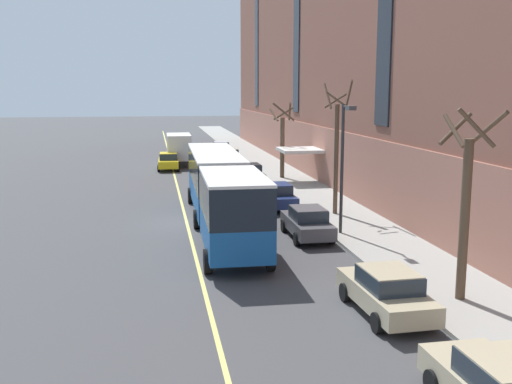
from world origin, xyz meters
The scene contains 17 objects.
ground_plane centered at (0.00, 0.00, 0.00)m, with size 260.00×260.00×0.00m, color #424244.
sidewalk centered at (8.79, 3.00, 0.07)m, with size 4.23×160.00×0.15m, color #9E9B93.
city_bus centered at (1.55, -1.54, 2.14)m, with size 3.11×18.18×3.71m.
parked_car_black_0 centered at (5.44, 13.04, 0.78)m, with size 1.97×4.58×1.56m.
parked_car_champagne_1 centered at (5.46, -14.60, 0.78)m, with size 2.08×4.55×1.56m.
parked_car_silver_2 centered at (5.45, 32.99, 0.78)m, with size 1.96×4.39×1.56m.
parked_car_champagne_3 centered at (5.39, 25.24, 0.78)m, with size 2.16×4.58×1.56m.
parked_car_darkgray_5 centered at (5.50, -4.34, 0.78)m, with size 1.92×4.49×1.56m.
parked_car_navy_6 centered at (5.48, 3.17, 0.78)m, with size 2.06×4.51×1.56m.
box_truck centered at (0.54, 25.42, 1.70)m, with size 2.41×6.55×3.02m.
taxi_cab centered at (-0.53, 22.25, 0.78)m, with size 2.06×4.48×1.56m.
street_tree_near_corner centered at (8.40, -13.97, 3.50)m, with size 1.85×1.74×6.53m.
street_tree_mid_block centered at (8.40, 0.44, 3.90)m, with size 1.59×1.57×7.61m.
street_tree_far_uptown centered at (8.40, 14.85, 3.23)m, with size 2.04×2.09×6.05m.
street_lamp centered at (7.27, -4.37, 4.09)m, with size 0.36×1.48×6.36m.
fire_hydrant centered at (7.17, -13.29, 0.49)m, with size 0.42×0.24×0.72m.
lane_centerline centered at (-0.15, 3.00, 0.00)m, with size 0.16×140.00×0.01m, color #E0D66B.
Camera 1 is at (-1.83, -32.13, 7.26)m, focal length 42.00 mm.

